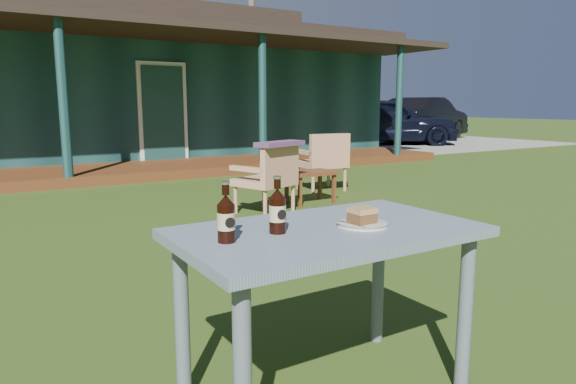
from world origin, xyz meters
TOP-DOWN VIEW (x-y plane):
  - ground at (0.00, 0.00)m, footprint 80.00×80.00m
  - pavilion at (-0.00, 9.39)m, footprint 15.80×8.30m
  - gravel_strip at (10.50, 8.50)m, footprint 9.00×6.00m
  - tree_mid at (3.00, 18.50)m, footprint 0.28×0.28m
  - tree_right at (9.50, 17.00)m, footprint 0.28×0.28m
  - car_near at (9.62, 8.57)m, footprint 4.47×3.74m
  - car_far at (12.07, 9.38)m, footprint 4.63×2.88m
  - cafe_table at (0.00, -1.60)m, footprint 1.20×0.70m
  - plate at (0.14, -1.65)m, footprint 0.20×0.20m
  - cake_slice at (0.13, -1.65)m, footprint 0.09×0.09m
  - fork at (0.07, -1.66)m, footprint 0.03×0.14m
  - cola_bottle_near at (-0.21, -1.57)m, footprint 0.07×0.07m
  - cola_bottle_far at (-0.43, -1.59)m, footprint 0.06×0.07m
  - bottle_cap at (0.05, -1.61)m, footprint 0.03×0.03m
  - armchair_left at (1.60, 1.68)m, footprint 0.71×0.69m
  - armchair_right at (3.03, 2.63)m, footprint 0.66×0.63m
  - floral_throw at (1.65, 1.54)m, footprint 0.65×0.41m
  - side_table at (2.33, 1.95)m, footprint 0.60×0.40m

SIDE VIEW (x-z plane):
  - ground at x=0.00m, z-range 0.00..0.00m
  - gravel_strip at x=10.50m, z-range 0.00..0.02m
  - side_table at x=2.33m, z-range 0.14..0.54m
  - armchair_left at x=1.60m, z-range 0.05..0.81m
  - armchair_right at x=3.03m, z-range 0.05..0.86m
  - cafe_table at x=0.00m, z-range 0.26..0.98m
  - car_near at x=9.62m, z-range 0.00..1.44m
  - car_far at x=12.07m, z-range 0.00..1.44m
  - bottle_cap at x=0.05m, z-range 0.72..0.73m
  - plate at x=0.14m, z-range 0.72..0.74m
  - fork at x=0.07m, z-range 0.73..0.74m
  - cake_slice at x=0.13m, z-range 0.73..0.80m
  - floral_throw at x=1.65m, z-range 0.76..0.81m
  - cola_bottle_far at x=-0.43m, z-range 0.70..0.92m
  - cola_bottle_near at x=-0.21m, z-range 0.70..0.92m
  - pavilion at x=0.00m, z-range -0.12..3.33m
  - tree_mid at x=3.00m, z-range 0.00..9.50m
  - tree_right at x=9.50m, z-range 0.00..11.00m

